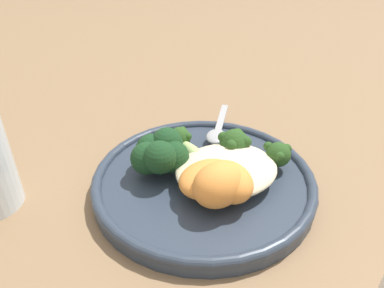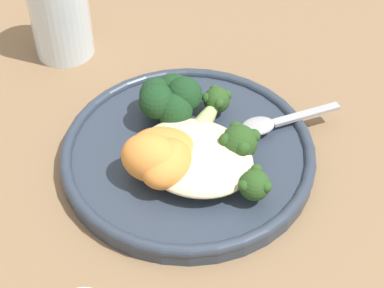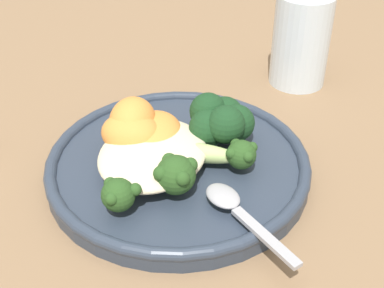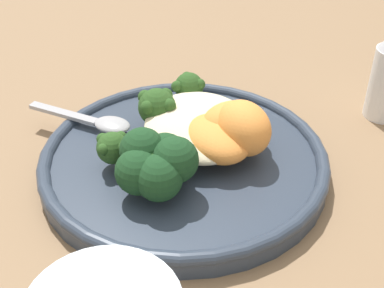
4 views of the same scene
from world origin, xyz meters
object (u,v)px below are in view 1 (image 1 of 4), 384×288
at_px(quinoa_mound, 226,169).
at_px(sweet_potato_chunk_1, 228,182).
at_px(broccoli_stalk_0, 267,159).
at_px(sweet_potato_chunk_0, 219,185).
at_px(sweet_potato_chunk_2, 209,179).
at_px(spoon, 218,132).
at_px(broccoli_stalk_3, 166,159).
at_px(kale_tuft, 160,153).
at_px(broccoli_stalk_1, 232,148).
at_px(plate, 204,181).
at_px(broccoli_stalk_2, 191,150).

relative_size(quinoa_mound, sweet_potato_chunk_1, 1.99).
xyz_separation_m(broccoli_stalk_0, sweet_potato_chunk_1, (0.06, 0.03, 0.01)).
xyz_separation_m(sweet_potato_chunk_0, sweet_potato_chunk_2, (-0.00, -0.02, -0.01)).
relative_size(sweet_potato_chunk_1, spoon, 0.58).
bearing_deg(broccoli_stalk_3, sweet_potato_chunk_0, 156.96).
bearing_deg(sweet_potato_chunk_1, kale_tuft, -57.78).
height_order(broccoli_stalk_0, kale_tuft, kale_tuft).
relative_size(broccoli_stalk_1, kale_tuft, 1.16).
bearing_deg(broccoli_stalk_1, broccoli_stalk_0, -91.17).
distance_m(plate, broccoli_stalk_1, 0.05).
bearing_deg(broccoli_stalk_3, sweet_potato_chunk_2, 164.93).
xyz_separation_m(plate, broccoli_stalk_1, (-0.04, -0.01, 0.03)).
bearing_deg(broccoli_stalk_2, kale_tuft, 89.21).
distance_m(kale_tuft, spoon, 0.11).
relative_size(quinoa_mound, broccoli_stalk_1, 1.51).
height_order(broccoli_stalk_1, broccoli_stalk_2, broccoli_stalk_1).
height_order(broccoli_stalk_2, spoon, broccoli_stalk_2).
bearing_deg(broccoli_stalk_1, plate, 154.31).
distance_m(plate, quinoa_mound, 0.03).
height_order(broccoli_stalk_2, sweet_potato_chunk_0, sweet_potato_chunk_0).
height_order(broccoli_stalk_3, sweet_potato_chunk_2, broccoli_stalk_3).
distance_m(broccoli_stalk_0, broccoli_stalk_3, 0.11).
xyz_separation_m(quinoa_mound, broccoli_stalk_0, (-0.05, 0.00, 0.00)).
xyz_separation_m(broccoli_stalk_0, spoon, (0.02, -0.09, -0.01)).
bearing_deg(broccoli_stalk_3, sweet_potato_chunk_1, 167.33).
xyz_separation_m(broccoli_stalk_2, sweet_potato_chunk_0, (0.01, 0.08, 0.01)).
height_order(plate, quinoa_mound, quinoa_mound).
xyz_separation_m(sweet_potato_chunk_2, spoon, (-0.06, -0.10, -0.01)).
distance_m(sweet_potato_chunk_2, kale_tuft, 0.07).
bearing_deg(spoon, broccoli_stalk_0, -134.47).
xyz_separation_m(quinoa_mound, sweet_potato_chunk_2, (0.03, 0.01, 0.00)).
relative_size(broccoli_stalk_3, sweet_potato_chunk_1, 1.48).
bearing_deg(sweet_potato_chunk_2, sweet_potato_chunk_1, 127.54).
distance_m(broccoli_stalk_0, broccoli_stalk_1, 0.04).
distance_m(sweet_potato_chunk_0, spoon, 0.14).
bearing_deg(sweet_potato_chunk_0, broccoli_stalk_1, -129.55).
xyz_separation_m(plate, broccoli_stalk_2, (0.00, -0.03, 0.02)).
relative_size(broccoli_stalk_2, broccoli_stalk_3, 1.29).
xyz_separation_m(broccoli_stalk_2, spoon, (-0.06, -0.04, -0.01)).
relative_size(broccoli_stalk_3, sweet_potato_chunk_2, 1.25).
bearing_deg(kale_tuft, broccoli_stalk_3, 133.69).
distance_m(broccoli_stalk_2, sweet_potato_chunk_1, 0.08).
xyz_separation_m(broccoli_stalk_0, sweet_potato_chunk_0, (0.08, 0.03, 0.01)).
xyz_separation_m(broccoli_stalk_3, kale_tuft, (0.01, -0.01, 0.01)).
bearing_deg(sweet_potato_chunk_2, kale_tuft, -59.54).
bearing_deg(broccoli_stalk_0, quinoa_mound, 176.81).
distance_m(quinoa_mound, broccoli_stalk_2, 0.05).
distance_m(broccoli_stalk_1, kale_tuft, 0.09).
distance_m(broccoli_stalk_1, broccoli_stalk_2, 0.05).
relative_size(sweet_potato_chunk_2, kale_tuft, 1.03).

